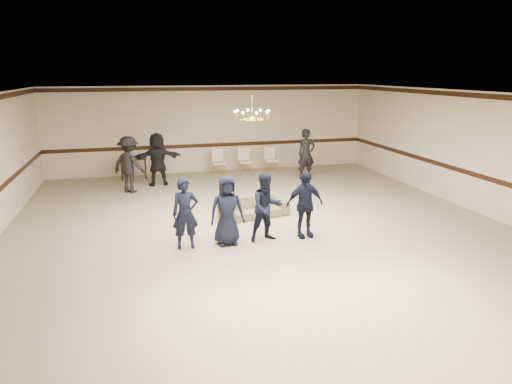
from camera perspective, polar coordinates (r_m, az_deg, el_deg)
The scene contains 16 objects.
room at distance 10.47m, azimuth 0.87°, elevation 3.38°, with size 12.01×14.01×3.21m.
chair_rail at distance 17.30m, azimuth -5.46°, elevation 5.90°, with size 12.00×0.02×0.14m, color black.
crown_molding at distance 17.10m, azimuth -5.64°, elevation 12.80°, with size 12.00×0.02×0.14m, color black.
chandelier at distance 11.25m, azimuth -0.51°, elevation 10.75°, with size 0.94×0.94×0.89m, color gold, non-canonical shape.
boy_a at distance 9.74m, azimuth -8.88°, elevation -2.71°, with size 0.56×0.37×1.55m, color black.
boy_b at distance 9.87m, azimuth -3.68°, elevation -2.33°, with size 0.76×0.49×1.55m, color black.
boy_c at distance 10.07m, azimuth 1.35°, elevation -1.94°, with size 0.75×0.59×1.55m, color black.
boy_d at distance 10.35m, azimuth 6.15°, elevation -1.56°, with size 0.91×0.38×1.55m, color black.
settee at distance 11.87m, azimuth -0.27°, elevation -1.88°, with size 1.81×0.71×0.53m, color #7C7952.
adult_left at distance 14.68m, azimuth -15.66°, elevation 3.34°, with size 1.14×0.66×1.77m, color black.
adult_mid at distance 15.38m, azimuth -12.29°, elevation 4.06°, with size 1.64×0.52×1.77m, color black.
adult_right at distance 16.03m, azimuth 6.35°, elevation 4.75°, with size 0.65×0.42×1.77m, color black.
banquet_chair_left at distance 16.61m, azimuth -4.75°, elevation 3.71°, with size 0.46×0.46×0.96m, color beige, non-canonical shape.
banquet_chair_mid at distance 16.81m, azimuth -1.39°, elevation 3.89°, with size 0.46×0.46×0.96m, color beige, non-canonical shape.
banquet_chair_right at distance 17.07m, azimuth 1.89°, elevation 4.06°, with size 0.46×0.46×0.96m, color beige, non-canonical shape.
console_table at distance 16.58m, azimuth -15.13°, elevation 2.88°, with size 0.91×0.38×0.76m, color #311D10.
Camera 1 is at (-2.79, -9.87, 3.69)m, focal length 31.80 mm.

